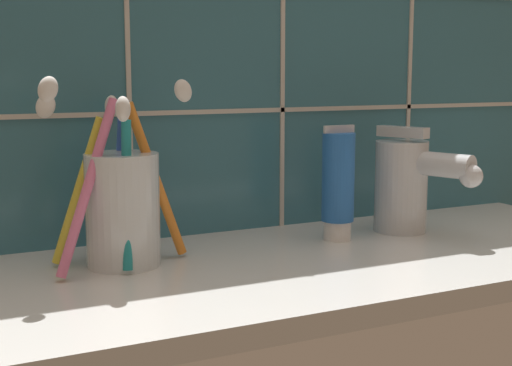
{
  "coord_description": "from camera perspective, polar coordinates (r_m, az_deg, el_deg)",
  "views": [
    {
      "loc": [
        -36.71,
        -58.34,
        19.83
      ],
      "look_at": [
        -7.3,
        2.04,
        9.34
      ],
      "focal_mm": 50.0,
      "sensor_mm": 36.0,
      "label": 1
    }
  ],
  "objects": [
    {
      "name": "sink_counter",
      "position": [
        0.71,
        6.03,
        -6.45
      ],
      "size": [
        71.69,
        28.88,
        2.0
      ],
      "primitive_type": "cube",
      "color": "silver",
      "rests_on": "ground"
    },
    {
      "name": "tile_wall_backsplash",
      "position": [
        0.82,
        0.73,
        9.32
      ],
      "size": [
        81.69,
        1.72,
        40.92
      ],
      "color": "#336B7F",
      "rests_on": "ground"
    },
    {
      "name": "sink_faucet",
      "position": [
        0.81,
        12.04,
        0.1
      ],
      "size": [
        7.13,
        12.12,
        11.84
      ],
      "rotation": [
        0.0,
        0.0,
        -1.21
      ],
      "color": "silver",
      "rests_on": "sink_counter"
    },
    {
      "name": "toothpaste_tube",
      "position": [
        0.76,
        6.58,
        -0.08
      ],
      "size": [
        3.63,
        3.46,
        12.29
      ],
      "color": "white",
      "rests_on": "sink_counter"
    },
    {
      "name": "toothbrush_cup",
      "position": [
        0.67,
        -10.74,
        -1.58
      ],
      "size": [
        15.7,
        12.18,
        17.78
      ],
      "color": "silver",
      "rests_on": "sink_counter"
    }
  ]
}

